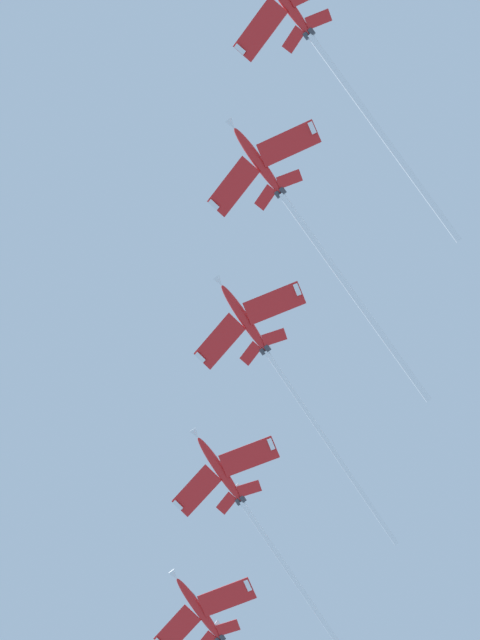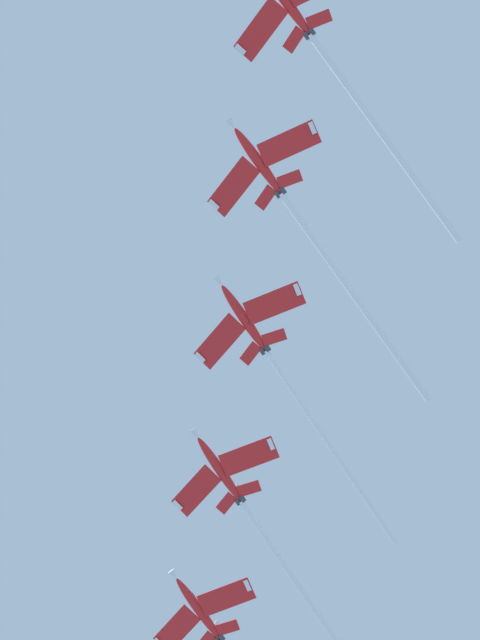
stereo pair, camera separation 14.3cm
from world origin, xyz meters
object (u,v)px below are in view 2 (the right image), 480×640
Objects in this scene: jet_third at (269,355)px; jet_fourth at (248,511)px; jet_second at (298,218)px; jet_lead at (326,57)px.

jet_fourth is at bearing -129.41° from jet_third.
jet_fourth is (-15.44, -18.79, -7.09)m from jet_third.
jet_second is 1.06× the size of jet_third.
jet_second is 46.53m from jet_fourth.
jet_third is 1.00× the size of jet_fourth.
jet_lead is 44.64m from jet_third.
jet_third is at bearing -125.94° from jet_lead.
jet_lead reaches higher than jet_second.
jet_lead is 0.99× the size of jet_second.
jet_lead reaches higher than jet_fourth.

